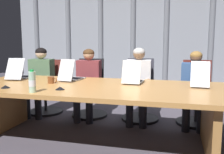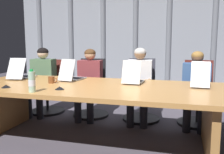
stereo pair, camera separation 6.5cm
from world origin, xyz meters
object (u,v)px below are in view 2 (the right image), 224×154
(office_chair_center, at_px, (141,97))
(office_chair_right_mid, at_px, (198,100))
(person_left_mid, at_px, (89,79))
(water_bottle_primary, at_px, (32,82))
(laptop_right_mid, at_px, (200,81))
(person_center, at_px, (139,81))
(person_right_mid, at_px, (196,84))
(laptop_left_end, at_px, (22,74))
(coffee_mug_near, at_px, (52,80))
(person_left_end, at_px, (41,76))
(conference_mic_middle, at_px, (60,88))
(laptop_left_mid, at_px, (72,76))
(laptop_center, at_px, (134,79))
(office_chair_left_end, at_px, (49,92))
(conference_mic_left_side, at_px, (6,86))
(office_chair_left_mid, at_px, (91,94))

(office_chair_center, relative_size, office_chair_right_mid, 1.01)
(person_left_mid, distance_m, water_bottle_primary, 1.51)
(office_chair_right_mid, bearing_deg, laptop_right_mid, -1.86)
(person_center, distance_m, person_right_mid, 0.84)
(laptop_left_end, distance_m, person_center, 1.78)
(coffee_mug_near, bearing_deg, laptop_left_end, 155.55)
(office_chair_right_mid, xyz_separation_m, person_left_mid, (-1.72, -0.16, 0.28))
(laptop_left_end, height_order, person_right_mid, person_right_mid)
(person_left_end, relative_size, water_bottle_primary, 4.60)
(laptop_left_end, relative_size, laptop_right_mid, 1.10)
(conference_mic_middle, bearing_deg, coffee_mug_near, 128.87)
(laptop_left_mid, distance_m, laptop_right_mid, 1.72)
(laptop_left_end, relative_size, office_chair_right_mid, 0.55)
(laptop_center, height_order, office_chair_right_mid, laptop_center)
(laptop_center, distance_m, person_center, 0.62)
(person_right_mid, bearing_deg, person_center, -86.32)
(office_chair_left_end, distance_m, conference_mic_left_side, 1.57)
(office_chair_left_mid, xyz_separation_m, conference_mic_left_side, (-0.53, -1.50, 0.38))
(laptop_center, bearing_deg, person_left_end, 72.21)
(laptop_left_end, bearing_deg, office_chair_center, -72.93)
(office_chair_center, xyz_separation_m, office_chair_right_mid, (0.87, -0.00, -0.00))
(office_chair_center, bearing_deg, conference_mic_left_side, -50.30)
(office_chair_left_mid, relative_size, conference_mic_left_side, 8.79)
(coffee_mug_near, height_order, conference_mic_left_side, coffee_mug_near)
(office_chair_center, xyz_separation_m, person_left_end, (-1.72, -0.16, 0.29))
(laptop_center, distance_m, office_chair_left_mid, 1.24)
(laptop_right_mid, distance_m, coffee_mug_near, 1.90)
(conference_mic_middle, bearing_deg, office_chair_center, 63.08)
(person_center, height_order, conference_mic_left_side, person_center)
(laptop_left_end, relative_size, coffee_mug_near, 4.10)
(laptop_right_mid, height_order, conference_mic_left_side, laptop_right_mid)
(laptop_left_mid, bearing_deg, person_center, -49.12)
(laptop_left_end, height_order, office_chair_left_mid, laptop_left_end)
(coffee_mug_near, height_order, conference_mic_middle, coffee_mug_near)
(person_left_mid, relative_size, person_center, 0.98)
(office_chair_left_mid, relative_size, office_chair_right_mid, 0.99)
(laptop_center, bearing_deg, conference_mic_left_side, 119.03)
(laptop_center, distance_m, office_chair_left_end, 1.90)
(laptop_right_mid, height_order, office_chair_left_mid, laptop_right_mid)
(office_chair_left_end, xyz_separation_m, conference_mic_left_side, (0.28, -1.50, 0.38))
(laptop_center, xyz_separation_m, water_bottle_primary, (-0.96, -0.88, 0.06))
(office_chair_left_end, distance_m, person_center, 1.70)
(office_chair_right_mid, xyz_separation_m, conference_mic_left_side, (-2.28, -1.50, 0.37))
(conference_mic_left_side, bearing_deg, office_chair_center, 47.00)
(laptop_center, xyz_separation_m, person_left_mid, (-0.86, 0.61, -0.13))
(person_center, distance_m, coffee_mug_near, 1.36)
(office_chair_left_end, relative_size, office_chair_right_mid, 0.96)
(laptop_left_mid, xyz_separation_m, conference_mic_left_side, (-0.53, -0.75, -0.04))
(coffee_mug_near, bearing_deg, office_chair_left_mid, 81.23)
(person_right_mid, height_order, water_bottle_primary, person_right_mid)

